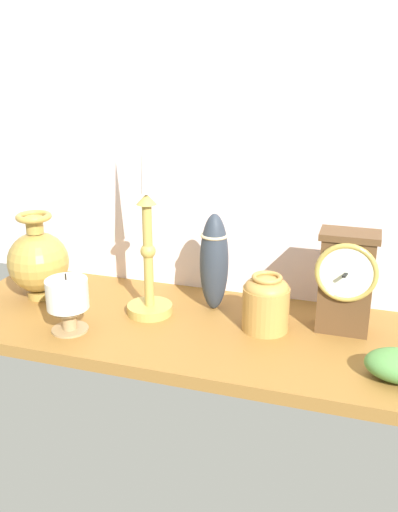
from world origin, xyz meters
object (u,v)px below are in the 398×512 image
Objects in this scene: mantel_clock at (346,280)px; pillar_candle_front at (68,300)px; tall_ceramic_vase at (214,262)px; brass_vase_bulbous at (38,261)px; candlestick_tall_left at (148,252)px; brass_vase_jar at (266,302)px.

mantel_clock reaches higher than pillar_candle_front.
mantel_clock is 51.12cm from pillar_candle_front.
tall_ceramic_vase is (-25.60, 2.16, 0.02)cm from mantel_clock.
pillar_candle_front is 0.57× the size of tall_ceramic_vase.
mantel_clock is 62.46cm from brass_vase_bulbous.
brass_vase_bulbous is at bearing -176.91° from mantel_clock.
pillar_candle_front is at bearing -142.73° from tall_ceramic_vase.
candlestick_tall_left is 17.54cm from pillar_candle_front.
pillar_candle_front is (-48.61, -15.35, -3.86)cm from mantel_clock.
candlestick_tall_left is 13.33cm from tall_ceramic_vase.
brass_vase_bulbous is at bearing 179.62° from brass_vase_jar.
candlestick_tall_left is at bearing -152.46° from tall_ceramic_vase.
candlestick_tall_left is 2.34× the size of brass_vase_bulbous.
mantel_clock is 37.46cm from candlestick_tall_left.
tall_ceramic_vase is (11.56, 6.03, -2.80)cm from candlestick_tall_left.
brass_vase_jar is at bearing -26.45° from tall_ceramic_vase.
tall_ceramic_vase reaches higher than pillar_candle_front.
brass_vase_jar is (23.31, 0.18, -7.34)cm from candlestick_tall_left.
candlestick_tall_left reaches higher than brass_vase_bulbous.
brass_vase_jar is at bearing -165.09° from mantel_clock.
mantel_clock is at bearing 5.94° from candlestick_tall_left.
brass_vase_jar is 0.95× the size of pillar_candle_front.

